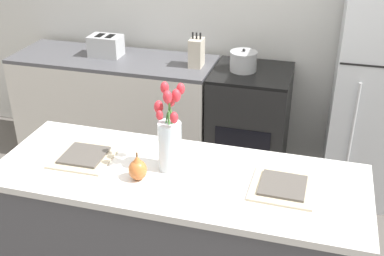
# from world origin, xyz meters

# --- Properties ---
(back_wall) EXTENTS (5.20, 0.08, 2.70)m
(back_wall) POSITION_xyz_m (0.00, 2.00, 1.35)
(back_wall) COLOR silver
(back_wall) RESTS_ON ground_plane
(kitchen_island) EXTENTS (1.80, 0.66, 0.96)m
(kitchen_island) POSITION_xyz_m (0.00, 0.00, 0.48)
(kitchen_island) COLOR #4C4C51
(kitchen_island) RESTS_ON ground_plane
(back_counter) EXTENTS (1.68, 0.60, 0.91)m
(back_counter) POSITION_xyz_m (-1.06, 1.60, 0.45)
(back_counter) COLOR silver
(back_counter) RESTS_ON ground_plane
(stove_range) EXTENTS (0.60, 0.61, 0.91)m
(stove_range) POSITION_xyz_m (0.10, 1.60, 0.45)
(stove_range) COLOR black
(stove_range) RESTS_ON ground_plane
(refrigerator) EXTENTS (0.68, 0.67, 1.85)m
(refrigerator) POSITION_xyz_m (1.05, 1.60, 0.92)
(refrigerator) COLOR silver
(refrigerator) RESTS_ON ground_plane
(flower_vase) EXTENTS (0.13, 0.15, 0.44)m
(flower_vase) POSITION_xyz_m (-0.05, 0.04, 1.13)
(flower_vase) COLOR silver
(flower_vase) RESTS_ON kitchen_island
(pear_figurine) EXTENTS (0.09, 0.09, 0.14)m
(pear_figurine) POSITION_xyz_m (-0.17, -0.10, 1.02)
(pear_figurine) COLOR #C66B33
(pear_figurine) RESTS_ON kitchen_island
(plate_setting_left) EXTENTS (0.29, 0.29, 0.02)m
(plate_setting_left) POSITION_xyz_m (-0.50, 0.01, 0.97)
(plate_setting_left) COLOR beige
(plate_setting_left) RESTS_ON kitchen_island
(plate_setting_right) EXTENTS (0.29, 0.29, 0.02)m
(plate_setting_right) POSITION_xyz_m (0.50, 0.01, 0.97)
(plate_setting_right) COLOR beige
(plate_setting_right) RESTS_ON kitchen_island
(toaster) EXTENTS (0.28, 0.18, 0.17)m
(toaster) POSITION_xyz_m (-1.13, 1.63, 0.99)
(toaster) COLOR #B7BABC
(toaster) RESTS_ON back_counter
(cooking_pot) EXTENTS (0.21, 0.21, 0.17)m
(cooking_pot) POSITION_xyz_m (0.03, 1.59, 0.98)
(cooking_pot) COLOR #B2B5B7
(cooking_pot) RESTS_ON stove_range
(knife_block) EXTENTS (0.10, 0.14, 0.27)m
(knife_block) POSITION_xyz_m (-0.34, 1.59, 1.02)
(knife_block) COLOR beige
(knife_block) RESTS_ON back_counter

